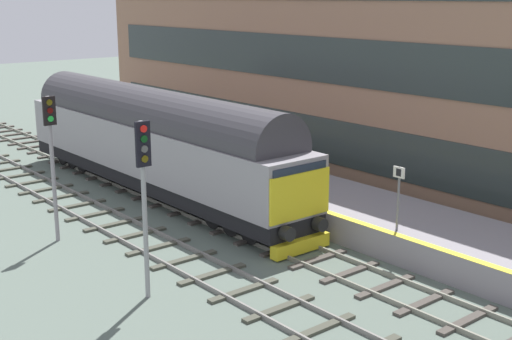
{
  "coord_description": "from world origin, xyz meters",
  "views": [
    {
      "loc": [
        -15.26,
        -18.78,
        8.52
      ],
      "look_at": [
        0.2,
        -0.11,
        2.38
      ],
      "focal_mm": 48.7,
      "sensor_mm": 36.0,
      "label": 1
    }
  ],
  "objects": [
    {
      "name": "ground_plane",
      "position": [
        0.0,
        0.0,
        0.0
      ],
      "size": [
        140.0,
        140.0,
        0.0
      ],
      "primitive_type": "plane",
      "color": "#58655B",
      "rests_on": "ground"
    },
    {
      "name": "track_main",
      "position": [
        0.0,
        0.0,
        0.06
      ],
      "size": [
        2.5,
        60.0,
        0.15
      ],
      "color": "gray",
      "rests_on": "ground"
    },
    {
      "name": "track_adjacent_west",
      "position": [
        -3.44,
        0.0,
        0.06
      ],
      "size": [
        2.5,
        60.0,
        0.15
      ],
      "color": "slate",
      "rests_on": "ground"
    },
    {
      "name": "station_platform",
      "position": [
        3.6,
        0.0,
        0.5
      ],
      "size": [
        4.0,
        44.0,
        1.01
      ],
      "color": "gray",
      "rests_on": "ground"
    },
    {
      "name": "station_building",
      "position": [
        9.4,
        3.2,
        5.48
      ],
      "size": [
        4.45,
        38.86,
        10.95
      ],
      "color": "#956E56",
      "rests_on": "ground"
    },
    {
      "name": "diesel_locomotive",
      "position": [
        0.0,
        6.69,
        2.49
      ],
      "size": [
        2.74,
        19.1,
        4.68
      ],
      "color": "black",
      "rests_on": "ground"
    },
    {
      "name": "signal_post_near",
      "position": [
        -5.8,
        -2.47,
        3.36
      ],
      "size": [
        0.44,
        0.22,
        5.18
      ],
      "color": "gray",
      "rests_on": "ground"
    },
    {
      "name": "signal_post_mid",
      "position": [
        -5.8,
        3.7,
        3.29
      ],
      "size": [
        0.44,
        0.22,
        5.18
      ],
      "color": "gray",
      "rests_on": "ground"
    },
    {
      "name": "platform_number_sign",
      "position": [
        2.09,
        -5.08,
        2.41
      ],
      "size": [
        0.1,
        0.44,
        2.14
      ],
      "color": "slate",
      "rests_on": "station_platform"
    }
  ]
}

